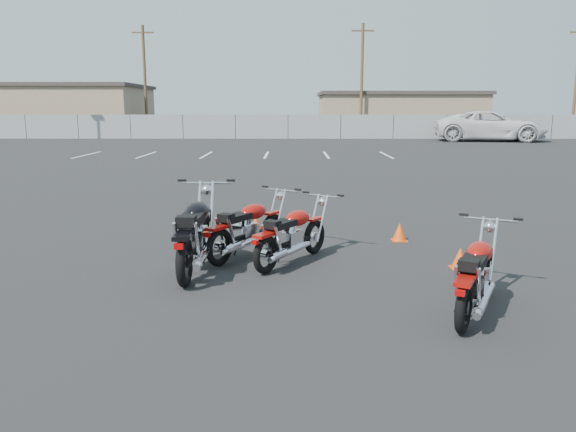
{
  "coord_description": "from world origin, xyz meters",
  "views": [
    {
      "loc": [
        0.25,
        -8.1,
        2.34
      ],
      "look_at": [
        0.2,
        0.6,
        0.65
      ],
      "focal_mm": 35.0,
      "sensor_mm": 36.0,
      "label": 1
    }
  ],
  "objects_px": {
    "motorcycle_third_red": "(292,235)",
    "motorcycle_second_black": "(196,233)",
    "white_van": "(491,117)",
    "motorcycle_front_red": "(248,228)",
    "motorcycle_rear_red": "(476,275)"
  },
  "relations": [
    {
      "from": "motorcycle_third_red",
      "to": "motorcycle_rear_red",
      "type": "height_order",
      "value": "motorcycle_rear_red"
    },
    {
      "from": "motorcycle_front_red",
      "to": "motorcycle_rear_red",
      "type": "distance_m",
      "value": 3.77
    },
    {
      "from": "motorcycle_third_red",
      "to": "white_van",
      "type": "xyz_separation_m",
      "value": [
        13.97,
        31.69,
        1.23
      ]
    },
    {
      "from": "motorcycle_second_black",
      "to": "motorcycle_third_red",
      "type": "relative_size",
      "value": 1.32
    },
    {
      "from": "white_van",
      "to": "motorcycle_second_black",
      "type": "bearing_deg",
      "value": 164.73
    },
    {
      "from": "motorcycle_third_red",
      "to": "motorcycle_second_black",
      "type": "bearing_deg",
      "value": -166.6
    },
    {
      "from": "motorcycle_rear_red",
      "to": "white_van",
      "type": "xyz_separation_m",
      "value": [
        11.86,
        33.78,
        1.22
      ]
    },
    {
      "from": "motorcycle_rear_red",
      "to": "white_van",
      "type": "bearing_deg",
      "value": 70.65
    },
    {
      "from": "motorcycle_front_red",
      "to": "motorcycle_third_red",
      "type": "distance_m",
      "value": 0.82
    },
    {
      "from": "motorcycle_rear_red",
      "to": "white_van",
      "type": "distance_m",
      "value": 35.82
    },
    {
      "from": "motorcycle_front_red",
      "to": "white_van",
      "type": "xyz_separation_m",
      "value": [
        14.68,
        31.28,
        1.21
      ]
    },
    {
      "from": "motorcycle_rear_red",
      "to": "motorcycle_second_black",
      "type": "bearing_deg",
      "value": 153.4
    },
    {
      "from": "motorcycle_third_red",
      "to": "white_van",
      "type": "distance_m",
      "value": 34.66
    },
    {
      "from": "motorcycle_second_black",
      "to": "white_van",
      "type": "height_order",
      "value": "white_van"
    },
    {
      "from": "white_van",
      "to": "motorcycle_rear_red",
      "type": "bearing_deg",
      "value": 171.02
    }
  ]
}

